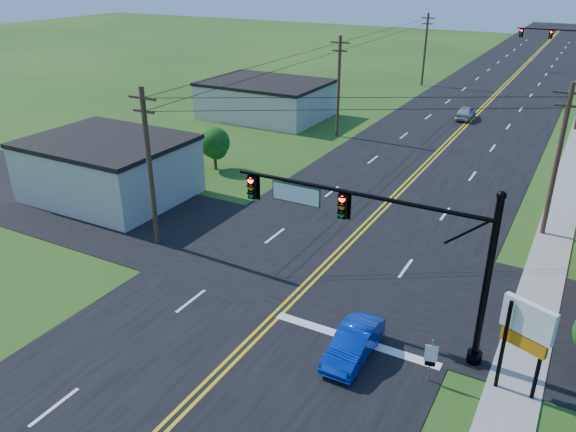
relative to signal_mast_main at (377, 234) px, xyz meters
The scene contains 16 objects.
ground 10.27m from the signal_mast_main, 118.47° to the right, with size 260.00×260.00×0.00m, color #1C4413.
road_main 42.49m from the signal_mast_main, 95.90° to the left, with size 16.00×220.00×0.04m, color black.
road_cross 7.56m from the signal_mast_main, 137.32° to the left, with size 70.00×10.00×0.04m, color black.
signal_mast_main is the anchor object (origin of this frame).
signal_mast_far 72.00m from the signal_mast_main, 89.92° to the left, with size 10.98×0.60×7.48m.
cream_bldg_near 22.33m from the signal_mast_main, 164.29° to the left, with size 10.20×8.20×4.10m.
cream_bldg_far 38.12m from the signal_mast_main, 127.88° to the left, with size 12.20×9.20×3.70m.
utility_pole_left_a 13.98m from the signal_mast_main, behind, with size 1.80×0.28×9.00m.
utility_pole_left_b 30.34m from the signal_mast_main, 117.14° to the left, with size 1.80×0.28×9.00m.
utility_pole_left_c 55.74m from the signal_mast_main, 104.37° to the left, with size 1.80×0.28×9.00m.
utility_pole_right_a 15.03m from the signal_mast_main, 68.69° to the left, with size 1.80×0.28×9.00m.
tree_left 23.22m from the signal_mast_main, 142.64° to the left, with size 2.40×2.40×3.37m.
blue_car 4.59m from the signal_mast_main, 88.78° to the right, with size 1.36×3.91×1.29m, color #072EA3.
distant_car 39.42m from the signal_mast_main, 96.95° to the left, with size 1.57×3.91×1.33m, color #B6B6BB.
route_sign 5.21m from the signal_mast_main, 32.53° to the right, with size 0.48×0.13×1.95m.
pylon_sign 6.53m from the signal_mast_main, 10.16° to the right, with size 1.89×0.98×3.97m.
Camera 1 is at (11.04, -11.63, 14.80)m, focal length 35.00 mm.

